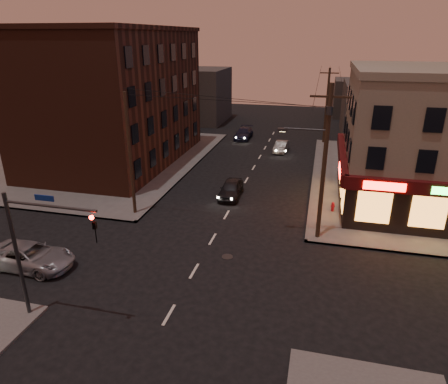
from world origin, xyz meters
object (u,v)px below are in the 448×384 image
(suv_cross, at_px, (30,256))
(fire_hydrant, at_px, (333,206))
(sedan_mid, at_px, (281,147))
(sedan_near, at_px, (231,189))
(sedan_far, at_px, (244,133))

(suv_cross, bearing_deg, fire_hydrant, -53.02)
(suv_cross, relative_size, sedan_mid, 1.38)
(sedan_near, distance_m, sedan_mid, 15.23)
(fire_hydrant, bearing_deg, sedan_far, 117.44)
(sedan_mid, xyz_separation_m, sedan_far, (-5.52, 5.30, 0.07))
(sedan_near, bearing_deg, fire_hydrant, -11.16)
(suv_cross, xyz_separation_m, fire_hydrant, (17.20, 12.18, -0.17))
(sedan_near, bearing_deg, sedan_far, 96.55)
(sedan_near, distance_m, fire_hydrant, 8.41)
(suv_cross, distance_m, sedan_near, 16.22)
(sedan_near, height_order, fire_hydrant, sedan_near)
(sedan_mid, relative_size, sedan_far, 0.80)
(fire_hydrant, bearing_deg, sedan_mid, 109.29)
(sedan_near, height_order, sedan_far, sedan_near)
(sedan_far, xyz_separation_m, fire_hydrant, (11.26, -21.69, -0.13))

